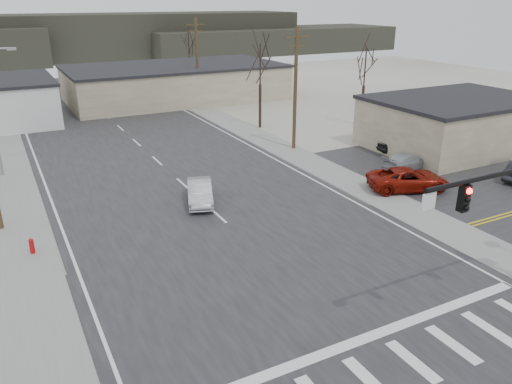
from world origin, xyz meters
TOP-DOWN VIEW (x-y plane):
  - ground at (0.00, 0.00)m, footprint 140.00×140.00m
  - main_road at (0.00, 15.00)m, footprint 18.00×110.00m
  - cross_road at (0.00, 0.00)m, footprint 90.00×10.00m
  - parking_lot at (20.00, 6.00)m, footprint 18.00×20.00m
  - sidewalk_left at (-10.60, 20.00)m, footprint 3.00×90.00m
  - sidewalk_right at (10.60, 20.00)m, footprint 3.00×90.00m
  - fire_hydrant at (-10.20, 8.00)m, footprint 0.24×0.24m
  - building_right_far at (10.00, 44.00)m, footprint 26.30×14.30m
  - building_lot at (24.00, 12.00)m, footprint 14.30×10.30m
  - upole_right_a at (11.50, 18.00)m, footprint 2.20×0.30m
  - upole_right_b at (11.50, 40.00)m, footprint 2.20×0.30m
  - tree_right_mid at (12.50, 26.00)m, footprint 3.74×3.74m
  - tree_right_far at (15.00, 52.00)m, footprint 3.52×3.52m
  - tree_lot at (22.00, 22.00)m, footprint 3.52×3.52m
  - hill_center at (15.00, 96.00)m, footprint 80.00×18.00m
  - hill_right at (50.00, 90.00)m, footprint 60.00×18.00m
  - sedan_crossing at (-0.19, 10.33)m, footprint 2.79×4.51m
  - car_far_a at (0.16, 52.00)m, footprint 3.59×6.24m
  - car_far_b at (-5.36, 63.09)m, footprint 2.53×3.82m
  - car_parked_red at (13.02, 5.95)m, footprint 5.91×4.26m
  - car_parked_dark_a at (18.83, 12.89)m, footprint 4.19×2.12m
  - car_parked_silver at (16.03, 9.18)m, footprint 4.55×2.39m

SIDE VIEW (x-z plane):
  - ground at x=0.00m, z-range 0.00..0.00m
  - parking_lot at x=20.00m, z-range 0.00..0.03m
  - cross_road at x=0.00m, z-range 0.00..0.04m
  - main_road at x=0.00m, z-range 0.00..0.05m
  - sidewalk_left at x=-10.60m, z-range 0.00..0.06m
  - sidewalk_right at x=10.60m, z-range 0.00..0.06m
  - fire_hydrant at x=-10.20m, z-range 0.02..0.89m
  - car_far_b at x=-5.36m, z-range 0.05..1.25m
  - car_parked_silver at x=16.03m, z-range 0.03..1.29m
  - car_parked_dark_a at x=18.83m, z-range 0.03..1.40m
  - sedan_crossing at x=-0.19m, z-range 0.05..1.45m
  - car_parked_red at x=13.02m, z-range 0.03..1.53m
  - car_far_a at x=0.16m, z-range 0.05..1.75m
  - building_right_far at x=10.00m, z-range 0.00..4.30m
  - building_lot at x=24.00m, z-range 0.01..4.31m
  - hill_right at x=50.00m, z-range 0.00..5.50m
  - hill_center at x=15.00m, z-range 0.00..9.00m
  - upole_right_a at x=11.50m, z-range 0.22..10.22m
  - upole_right_b at x=11.50m, z-range 0.22..10.22m
  - tree_right_far at x=15.00m, z-range 1.66..9.50m
  - tree_lot at x=22.00m, z-range 1.66..9.50m
  - tree_right_mid at x=12.50m, z-range 1.77..10.10m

